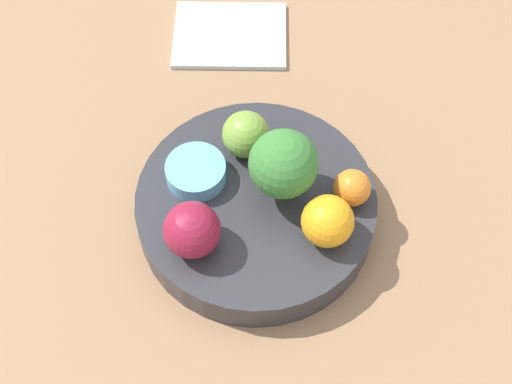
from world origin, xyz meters
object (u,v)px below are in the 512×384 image
(bowl, at_px, (256,208))
(small_cup, at_px, (196,172))
(napkin, at_px, (230,35))
(apple_red, at_px, (192,230))
(broccoli, at_px, (283,164))
(orange_back, at_px, (328,221))
(apple_green, at_px, (246,134))
(orange_front, at_px, (352,188))

(bowl, xyz_separation_m, small_cup, (0.01, 0.06, 0.03))
(bowl, bearing_deg, napkin, 19.81)
(apple_red, xyz_separation_m, small_cup, (0.07, 0.02, -0.02))
(broccoli, relative_size, napkin, 0.52)
(napkin, bearing_deg, broccoli, -154.21)
(apple_red, bearing_deg, broccoli, -42.40)
(orange_back, distance_m, small_cup, 0.14)
(apple_red, xyz_separation_m, apple_green, (0.11, -0.02, -0.00))
(apple_red, distance_m, orange_front, 0.15)
(apple_red, height_order, napkin, apple_red)
(bowl, height_order, broccoli, broccoli)
(bowl, xyz_separation_m, orange_front, (0.02, -0.09, 0.04))
(bowl, height_order, orange_back, orange_back)
(apple_green, height_order, napkin, apple_green)
(orange_front, bearing_deg, broccoli, 96.03)
(orange_front, relative_size, napkin, 0.24)
(apple_red, distance_m, orange_back, 0.12)
(bowl, distance_m, small_cup, 0.07)
(bowl, relative_size, small_cup, 3.99)
(apple_green, relative_size, small_cup, 0.80)
(bowl, bearing_deg, orange_back, -108.91)
(orange_back, xyz_separation_m, small_cup, (0.03, 0.13, -0.01))
(apple_red, relative_size, orange_front, 1.46)
(apple_green, distance_m, orange_front, 0.11)
(bowl, bearing_deg, small_cup, 80.98)
(bowl, bearing_deg, apple_red, 143.82)
(napkin, bearing_deg, apple_green, -161.02)
(broccoli, bearing_deg, apple_red, 137.60)
(bowl, distance_m, napkin, 0.25)
(orange_front, distance_m, orange_back, 0.05)
(apple_green, relative_size, napkin, 0.31)
(broccoli, bearing_deg, orange_front, -83.97)
(bowl, relative_size, apple_red, 4.46)
(bowl, relative_size, orange_back, 4.79)
(orange_back, height_order, napkin, orange_back)
(orange_front, distance_m, napkin, 0.28)
(bowl, distance_m, orange_back, 0.09)
(orange_front, bearing_deg, bowl, 102.60)
(broccoli, relative_size, apple_red, 1.51)
(apple_red, relative_size, apple_green, 1.12)
(bowl, relative_size, apple_green, 4.99)
(broccoli, relative_size, orange_front, 2.21)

